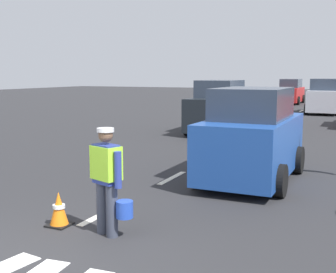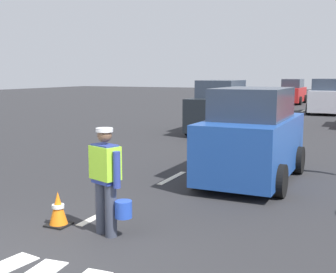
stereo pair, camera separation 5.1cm
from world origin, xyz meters
name	(u,v)px [view 2 (the right image)]	position (x,y,z in m)	size (l,w,h in m)	color
ground_plane	(288,119)	(0.00, 21.00, 0.00)	(96.00, 96.00, 0.00)	#28282B
lane_center_line	(300,113)	(0.00, 25.20, 0.00)	(0.14, 46.40, 0.01)	silver
road_worker	(107,176)	(0.65, 1.87, 0.93)	(0.76, 0.42, 1.67)	#383D4C
traffic_cone_near	(58,209)	(-0.32, 1.89, 0.28)	(0.36, 0.36, 0.57)	black
car_outgoing_far	(326,97)	(1.53, 25.39, 1.00)	(1.97, 4.16, 2.16)	silver
car_outgoing_ahead	(253,138)	(1.77, 6.28, 1.00)	(1.97, 3.83, 2.16)	#1E4799
car_oncoming_third	(292,92)	(-1.92, 33.78, 0.94)	(1.91, 4.40, 2.02)	red
car_oncoming_lead	(220,109)	(-1.53, 13.84, 1.02)	(1.98, 3.88, 2.20)	black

